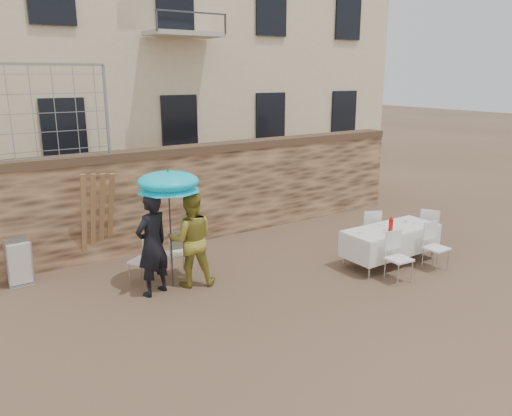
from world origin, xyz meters
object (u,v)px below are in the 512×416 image
couple_chair_left (142,259)px  table_chair_front_right (436,247)px  banquet_table (391,230)px  table_chair_front_left (399,258)px  woman_dress (191,239)px  table_chair_back (369,230)px  man_suit (152,244)px  umbrella (168,185)px  couple_chair_right (177,252)px  table_chair_side (430,229)px  soda_bottle (391,225)px  chair_stack_right (17,259)px

couple_chair_left → table_chair_front_right: same height
banquet_table → table_chair_front_left: bearing=-128.7°
woman_dress → table_chair_back: (4.11, -0.51, -0.41)m
couple_chair_left → table_chair_front_right: 5.78m
man_suit → table_chair_front_right: man_suit is taller
umbrella → banquet_table: size_ratio=0.97×
woman_dress → man_suit: bearing=21.9°
man_suit → table_chair_back: (4.86, -0.51, -0.45)m
couple_chair_right → table_chair_side: bearing=169.2°
soda_bottle → table_chair_side: 1.67m
banquet_table → table_chair_side: bearing=4.1°
banquet_table → table_chair_back: bearing=76.0°
couple_chair_right → soda_bottle: bearing=159.3°
banquet_table → table_chair_front_right: bearing=-56.3°
woman_dress → table_chair_back: bearing=-165.1°
man_suit → table_chair_front_right: (5.16, -2.06, -0.45)m
chair_stack_right → table_chair_front_right: bearing=-29.2°
table_chair_back → table_chair_side: same height
table_chair_back → chair_stack_right: bearing=4.9°
man_suit → chair_stack_right: man_suit is taller
umbrella → table_chair_side: (5.66, -1.31, -1.45)m
table_chair_side → soda_bottle: bearing=70.4°
umbrella → couple_chair_right: 1.55m
soda_bottle → table_chair_side: (1.60, 0.25, -0.43)m
banquet_table → table_chair_back: (0.20, 0.80, -0.25)m
table_chair_front_right → table_chair_side: bearing=43.0°
couple_chair_right → table_chair_front_left: bearing=149.5°
table_chair_side → banquet_table: bearing=65.6°
banquet_table → chair_stack_right: bearing=154.0°
banquet_table → table_chair_front_right: 0.94m
woman_dress → couple_chair_right: size_ratio=1.85×
man_suit → umbrella: 1.08m
umbrella → table_chair_back: 4.73m
table_chair_front_right → table_chair_back: bearing=100.6°
banquet_table → couple_chair_left: bearing=158.2°
man_suit → chair_stack_right: 2.76m
couple_chair_left → table_chair_back: bearing=133.7°
woman_dress → couple_chair_left: (-0.75, 0.55, -0.41)m
couple_chair_left → couple_chair_right: 0.70m
couple_chair_right → banquet_table: couple_chair_right is taller
table_chair_front_left → woman_dress: bearing=152.3°
table_chair_back → couple_chair_left: bearing=12.2°
table_chair_front_right → couple_chair_left: bearing=152.8°
umbrella → table_chair_side: 5.99m
man_suit → umbrella: bearing=173.8°
couple_chair_right → table_chair_front_right: size_ratio=1.00×
woman_dress → table_chair_front_left: 3.92m
banquet_table → table_chair_side: (1.40, 0.10, -0.25)m
woman_dress → table_chair_side: size_ratio=1.85×
man_suit → soda_bottle: (4.46, -1.46, -0.03)m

